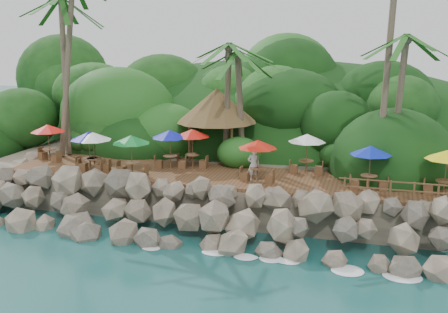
# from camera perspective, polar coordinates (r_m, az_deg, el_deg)

# --- Properties ---
(ground) EXTENTS (140.00, 140.00, 0.00)m
(ground) POSITION_cam_1_polar(r_m,az_deg,el_deg) (26.14, -3.70, -10.16)
(ground) COLOR #19514F
(ground) RESTS_ON ground
(land_base) EXTENTS (32.00, 25.20, 2.10)m
(land_base) POSITION_cam_1_polar(r_m,az_deg,el_deg) (40.51, 3.92, -0.18)
(land_base) COLOR gray
(land_base) RESTS_ON ground
(jungle_hill) EXTENTS (44.80, 28.00, 15.40)m
(jungle_hill) POSITION_cam_1_polar(r_m,az_deg,el_deg) (47.92, 5.80, 0.56)
(jungle_hill) COLOR #143811
(jungle_hill) RESTS_ON ground
(seawall) EXTENTS (29.00, 4.00, 2.30)m
(seawall) POSITION_cam_1_polar(r_m,az_deg,el_deg) (27.48, -2.32, -6.39)
(seawall) COLOR gray
(seawall) RESTS_ON ground
(terrace) EXTENTS (26.00, 5.00, 0.20)m
(terrace) POSITION_cam_1_polar(r_m,az_deg,el_deg) (30.82, 0.00, -2.17)
(terrace) COLOR brown
(terrace) RESTS_ON land_base
(jungle_foliage) EXTENTS (44.00, 16.00, 12.00)m
(jungle_foliage) POSITION_cam_1_polar(r_m,az_deg,el_deg) (39.82, 3.59, -1.97)
(jungle_foliage) COLOR #143811
(jungle_foliage) RESTS_ON ground
(foam_line) EXTENTS (25.20, 0.80, 0.06)m
(foam_line) POSITION_cam_1_polar(r_m,az_deg,el_deg) (26.39, -3.48, -9.85)
(foam_line) COLOR white
(foam_line) RESTS_ON ground
(palms) EXTENTS (27.37, 6.96, 13.21)m
(palms) POSITION_cam_1_polar(r_m,az_deg,el_deg) (32.65, -0.30, 15.30)
(palms) COLOR brown
(palms) RESTS_ON ground
(palapa) EXTENTS (5.24, 5.24, 4.60)m
(palapa) POSITION_cam_1_polar(r_m,az_deg,el_deg) (34.40, -0.79, 5.52)
(palapa) COLOR brown
(palapa) RESTS_ON ground
(dining_clusters) EXTENTS (25.79, 5.39, 2.37)m
(dining_clusters) POSITION_cam_1_polar(r_m,az_deg,el_deg) (30.41, -2.29, 1.61)
(dining_clusters) COLOR brown
(dining_clusters) RESTS_ON terrace
(railing) EXTENTS (6.10, 0.10, 1.00)m
(railing) POSITION_cam_1_polar(r_m,az_deg,el_deg) (27.29, 18.61, -3.35)
(railing) COLOR brown
(railing) RESTS_ON terrace
(waiter) EXTENTS (0.79, 0.66, 1.84)m
(waiter) POSITION_cam_1_polar(r_m,az_deg,el_deg) (29.44, 3.20, -0.87)
(waiter) COLOR white
(waiter) RESTS_ON terrace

